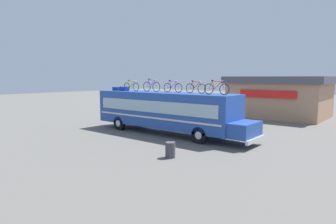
{
  "coord_description": "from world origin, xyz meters",
  "views": [
    {
      "loc": [
        13.58,
        -16.04,
        4.1
      ],
      "look_at": [
        0.42,
        0.0,
        1.6
      ],
      "focal_mm": 31.09,
      "sensor_mm": 36.0,
      "label": 1
    }
  ],
  "objects_px": {
    "luggage_bag_2": "(124,89)",
    "rooftop_bicycle_2": "(151,86)",
    "rooftop_bicycle_3": "(173,87)",
    "trash_bin": "(170,150)",
    "rooftop_bicycle_1": "(131,86)",
    "rooftop_bicycle_4": "(196,88)",
    "rooftop_bicycle_5": "(216,89)",
    "bus": "(166,110)",
    "luggage_bag_1": "(117,89)"
  },
  "relations": [
    {
      "from": "rooftop_bicycle_4",
      "to": "rooftop_bicycle_2",
      "type": "bearing_deg",
      "value": -174.91
    },
    {
      "from": "rooftop_bicycle_4",
      "to": "rooftop_bicycle_5",
      "type": "height_order",
      "value": "rooftop_bicycle_5"
    },
    {
      "from": "bus",
      "to": "rooftop_bicycle_4",
      "type": "distance_m",
      "value": 2.87
    },
    {
      "from": "rooftop_bicycle_3",
      "to": "rooftop_bicycle_5",
      "type": "xyz_separation_m",
      "value": [
        3.85,
        -0.5,
        0.01
      ]
    },
    {
      "from": "rooftop_bicycle_4",
      "to": "rooftop_bicycle_5",
      "type": "bearing_deg",
      "value": -16.26
    },
    {
      "from": "rooftop_bicycle_5",
      "to": "trash_bin",
      "type": "relative_size",
      "value": 2.21
    },
    {
      "from": "rooftop_bicycle_2",
      "to": "rooftop_bicycle_5",
      "type": "relative_size",
      "value": 0.96
    },
    {
      "from": "rooftop_bicycle_3",
      "to": "trash_bin",
      "type": "distance_m",
      "value": 7.01
    },
    {
      "from": "luggage_bag_2",
      "to": "trash_bin",
      "type": "relative_size",
      "value": 0.71
    },
    {
      "from": "rooftop_bicycle_1",
      "to": "rooftop_bicycle_5",
      "type": "distance_m",
      "value": 7.59
    },
    {
      "from": "bus",
      "to": "rooftop_bicycle_1",
      "type": "distance_m",
      "value": 3.73
    },
    {
      "from": "rooftop_bicycle_2",
      "to": "rooftop_bicycle_5",
      "type": "distance_m",
      "value": 5.67
    },
    {
      "from": "rooftop_bicycle_2",
      "to": "luggage_bag_2",
      "type": "bearing_deg",
      "value": -173.68
    },
    {
      "from": "rooftop_bicycle_2",
      "to": "rooftop_bicycle_4",
      "type": "distance_m",
      "value": 3.76
    },
    {
      "from": "bus",
      "to": "rooftop_bicycle_1",
      "type": "xyz_separation_m",
      "value": [
        -3.34,
        -0.24,
        1.65
      ]
    },
    {
      "from": "luggage_bag_2",
      "to": "rooftop_bicycle_4",
      "type": "height_order",
      "value": "rooftop_bicycle_4"
    },
    {
      "from": "rooftop_bicycle_2",
      "to": "rooftop_bicycle_5",
      "type": "height_order",
      "value": "rooftop_bicycle_2"
    },
    {
      "from": "rooftop_bicycle_3",
      "to": "luggage_bag_2",
      "type": "bearing_deg",
      "value": -172.72
    },
    {
      "from": "bus",
      "to": "rooftop_bicycle_1",
      "type": "bearing_deg",
      "value": -175.95
    },
    {
      "from": "rooftop_bicycle_3",
      "to": "rooftop_bicycle_4",
      "type": "bearing_deg",
      "value": 1.65
    },
    {
      "from": "rooftop_bicycle_1",
      "to": "rooftop_bicycle_3",
      "type": "height_order",
      "value": "rooftop_bicycle_3"
    },
    {
      "from": "rooftop_bicycle_5",
      "to": "trash_bin",
      "type": "bearing_deg",
      "value": -90.01
    },
    {
      "from": "rooftop_bicycle_3",
      "to": "rooftop_bicycle_4",
      "type": "height_order",
      "value": "rooftop_bicycle_3"
    },
    {
      "from": "rooftop_bicycle_2",
      "to": "trash_bin",
      "type": "distance_m",
      "value": 7.99
    },
    {
      "from": "rooftop_bicycle_1",
      "to": "rooftop_bicycle_4",
      "type": "bearing_deg",
      "value": 5.82
    },
    {
      "from": "luggage_bag_1",
      "to": "rooftop_bicycle_2",
      "type": "height_order",
      "value": "rooftop_bicycle_2"
    },
    {
      "from": "rooftop_bicycle_1",
      "to": "rooftop_bicycle_5",
      "type": "height_order",
      "value": "rooftop_bicycle_5"
    },
    {
      "from": "rooftop_bicycle_1",
      "to": "luggage_bag_1",
      "type": "bearing_deg",
      "value": -175.51
    },
    {
      "from": "luggage_bag_1",
      "to": "rooftop_bicycle_4",
      "type": "relative_size",
      "value": 0.42
    },
    {
      "from": "rooftop_bicycle_1",
      "to": "rooftop_bicycle_4",
      "type": "xyz_separation_m",
      "value": [
        5.67,
        0.58,
        -0.0
      ]
    },
    {
      "from": "rooftop_bicycle_5",
      "to": "trash_bin",
      "type": "height_order",
      "value": "rooftop_bicycle_5"
    },
    {
      "from": "rooftop_bicycle_5",
      "to": "rooftop_bicycle_4",
      "type": "bearing_deg",
      "value": 163.74
    },
    {
      "from": "rooftop_bicycle_4",
      "to": "rooftop_bicycle_3",
      "type": "bearing_deg",
      "value": -178.35
    },
    {
      "from": "luggage_bag_2",
      "to": "rooftop_bicycle_2",
      "type": "relative_size",
      "value": 0.34
    },
    {
      "from": "luggage_bag_2",
      "to": "rooftop_bicycle_5",
      "type": "xyz_separation_m",
      "value": [
        8.34,
        0.07,
        0.21
      ]
    },
    {
      "from": "rooftop_bicycle_1",
      "to": "rooftop_bicycle_4",
      "type": "distance_m",
      "value": 5.7
    },
    {
      "from": "bus",
      "to": "luggage_bag_2",
      "type": "height_order",
      "value": "luggage_bag_2"
    },
    {
      "from": "luggage_bag_2",
      "to": "rooftop_bicycle_5",
      "type": "relative_size",
      "value": 0.32
    },
    {
      "from": "bus",
      "to": "rooftop_bicycle_3",
      "type": "height_order",
      "value": "rooftop_bicycle_3"
    },
    {
      "from": "luggage_bag_1",
      "to": "rooftop_bicycle_5",
      "type": "relative_size",
      "value": 0.38
    },
    {
      "from": "rooftop_bicycle_2",
      "to": "trash_bin",
      "type": "relative_size",
      "value": 2.11
    },
    {
      "from": "luggage_bag_2",
      "to": "rooftop_bicycle_4",
      "type": "bearing_deg",
      "value": 5.6
    },
    {
      "from": "luggage_bag_2",
      "to": "bus",
      "type": "bearing_deg",
      "value": 4.03
    },
    {
      "from": "rooftop_bicycle_1",
      "to": "trash_bin",
      "type": "xyz_separation_m",
      "value": [
        7.59,
        -4.52,
        -2.98
      ]
    },
    {
      "from": "rooftop_bicycle_2",
      "to": "rooftop_bicycle_3",
      "type": "distance_m",
      "value": 1.83
    },
    {
      "from": "luggage_bag_2",
      "to": "rooftop_bicycle_1",
      "type": "relative_size",
      "value": 0.34
    },
    {
      "from": "luggage_bag_2",
      "to": "rooftop_bicycle_3",
      "type": "distance_m",
      "value": 4.53
    },
    {
      "from": "rooftop_bicycle_4",
      "to": "bus",
      "type": "bearing_deg",
      "value": -171.66
    },
    {
      "from": "bus",
      "to": "rooftop_bicycle_5",
      "type": "xyz_separation_m",
      "value": [
        4.25,
        -0.22,
        1.66
      ]
    },
    {
      "from": "luggage_bag_2",
      "to": "rooftop_bicycle_2",
      "type": "bearing_deg",
      "value": 6.32
    }
  ]
}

